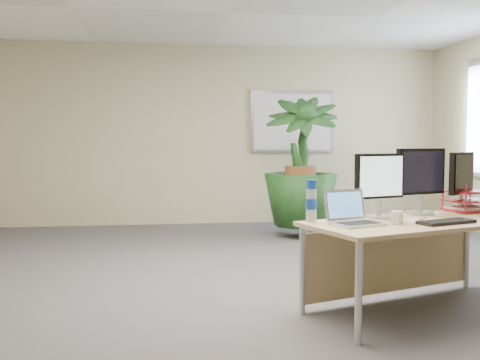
{
  "coord_description": "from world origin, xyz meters",
  "views": [
    {
      "loc": [
        -0.72,
        -4.1,
        1.23
      ],
      "look_at": [
        -0.11,
        0.35,
        0.92
      ],
      "focal_mm": 40.0,
      "sensor_mm": 36.0,
      "label": 1
    }
  ],
  "objects": [
    {
      "name": "desk",
      "position": [
        1.08,
        -0.39,
        0.53
      ],
      "size": [
        1.88,
        1.24,
        0.67
      ],
      "color": "tan",
      "rests_on": "floor"
    },
    {
      "name": "floor_plant",
      "position": [
        1.0,
        2.66,
        0.75
      ],
      "size": [
        1.03,
        1.03,
        1.5
      ],
      "primitive_type": "imported",
      "rotation": [
        0.0,
        0.0,
        -0.26
      ],
      "color": "#133414",
      "rests_on": "floor"
    },
    {
      "name": "letter_tray",
      "position": [
        1.72,
        -0.05,
        0.74
      ],
      "size": [
        0.41,
        0.36,
        0.16
      ],
      "color": "#A31420",
      "rests_on": "desk"
    },
    {
      "name": "orange_pen",
      "position": [
        1.1,
        -0.5,
        0.69
      ],
      "size": [
        0.11,
        0.11,
        0.01
      ],
      "primitive_type": "cylinder",
      "rotation": [
        0.0,
        1.57,
        0.81
      ],
      "color": "#F75A1B",
      "rests_on": "spiral_notebook"
    },
    {
      "name": "monitor_right",
      "position": [
        1.25,
        -0.17,
        0.97
      ],
      "size": [
        0.45,
        0.21,
        0.52
      ],
      "color": "silver",
      "rests_on": "desk"
    },
    {
      "name": "back_wall",
      "position": [
        0.0,
        4.0,
        1.35
      ],
      "size": [
        7.0,
        0.04,
        2.7
      ],
      "primitive_type": "cube",
      "color": "#C7BF8D",
      "rests_on": "floor"
    },
    {
      "name": "coffee_mug",
      "position": [
        0.85,
        -0.62,
        0.71
      ],
      "size": [
        0.12,
        0.08,
        0.09
      ],
      "color": "white",
      "rests_on": "desk"
    },
    {
      "name": "whiteboard",
      "position": [
        1.2,
        3.97,
        1.55
      ],
      "size": [
        1.3,
        0.04,
        0.95
      ],
      "color": "#B0B0B5",
      "rests_on": "back_wall"
    },
    {
      "name": "yellow_highlighter",
      "position": [
        1.29,
        -0.46,
        0.68
      ],
      "size": [
        0.11,
        0.04,
        0.01
      ],
      "primitive_type": "cylinder",
      "rotation": [
        0.0,
        1.57,
        0.28
      ],
      "color": "yellow",
      "rests_on": "desk"
    },
    {
      "name": "floor",
      "position": [
        0.0,
        0.0,
        0.0
      ],
      "size": [
        8.0,
        8.0,
        0.0
      ],
      "primitive_type": "plane",
      "color": "#444449",
      "rests_on": "ground"
    },
    {
      "name": "monitor_dark",
      "position": [
        1.65,
        -0.07,
        0.95
      ],
      "size": [
        0.36,
        0.31,
        0.48
      ],
      "color": "silver",
      "rests_on": "desk"
    },
    {
      "name": "spiral_notebook",
      "position": [
        1.08,
        -0.49,
        0.68
      ],
      "size": [
        0.32,
        0.28,
        0.01
      ],
      "primitive_type": "cube",
      "rotation": [
        0.0,
        0.0,
        0.28
      ],
      "color": "silver",
      "rests_on": "desk"
    },
    {
      "name": "water_bottle",
      "position": [
        0.29,
        -0.44,
        0.81
      ],
      "size": [
        0.08,
        0.08,
        0.3
      ],
      "color": "silver",
      "rests_on": "desk"
    },
    {
      "name": "monitor_left",
      "position": [
        0.85,
        -0.32,
        0.95
      ],
      "size": [
        0.42,
        0.2,
        0.48
      ],
      "color": "silver",
      "rests_on": "desk"
    },
    {
      "name": "laptop",
      "position": [
        0.54,
        -0.58,
        0.73
      ],
      "size": [
        0.4,
        0.37,
        0.23
      ],
      "color": "silver",
      "rests_on": "desk"
    },
    {
      "name": "keyboard",
      "position": [
        1.2,
        -0.65,
        0.68
      ],
      "size": [
        0.45,
        0.27,
        0.02
      ],
      "primitive_type": "cube",
      "rotation": [
        0.0,
        0.0,
        0.31
      ],
      "color": "black",
      "rests_on": "desk"
    }
  ]
}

